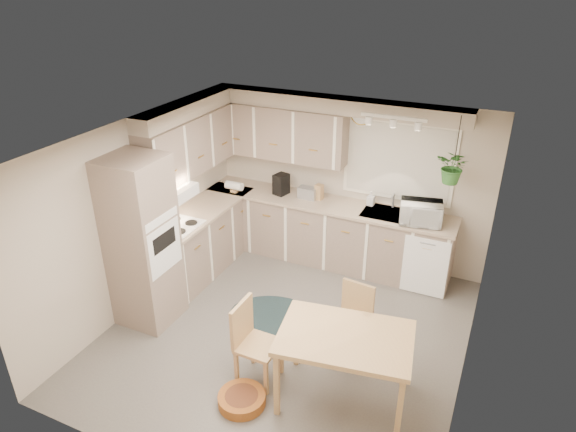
# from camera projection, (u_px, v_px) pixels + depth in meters

# --- Properties ---
(floor) EXTENTS (4.20, 4.20, 0.00)m
(floor) POSITION_uv_depth(u_px,v_px,m) (286.00, 334.00, 6.13)
(floor) COLOR #615E56
(floor) RESTS_ON ground
(ceiling) EXTENTS (4.20, 4.20, 0.00)m
(ceiling) POSITION_uv_depth(u_px,v_px,m) (286.00, 141.00, 5.06)
(ceiling) COLOR white
(ceiling) RESTS_ON wall_back
(wall_back) EXTENTS (4.00, 0.04, 2.40)m
(wall_back) POSITION_uv_depth(u_px,v_px,m) (348.00, 180.00, 7.31)
(wall_back) COLOR #BDB09D
(wall_back) RESTS_ON floor
(wall_front) EXTENTS (4.00, 0.04, 2.40)m
(wall_front) POSITION_uv_depth(u_px,v_px,m) (170.00, 371.00, 3.88)
(wall_front) COLOR #BDB09D
(wall_front) RESTS_ON floor
(wall_left) EXTENTS (0.04, 4.20, 2.40)m
(wall_left) POSITION_uv_depth(u_px,v_px,m) (139.00, 213.00, 6.34)
(wall_left) COLOR #BDB09D
(wall_left) RESTS_ON floor
(wall_right) EXTENTS (0.04, 4.20, 2.40)m
(wall_right) POSITION_uv_depth(u_px,v_px,m) (478.00, 290.00, 4.85)
(wall_right) COLOR #BDB09D
(wall_right) RESTS_ON floor
(base_cab_left) EXTENTS (0.60, 1.85, 0.90)m
(base_cab_left) POSITION_uv_depth(u_px,v_px,m) (203.00, 240.00, 7.27)
(base_cab_left) COLOR gray
(base_cab_left) RESTS_ON floor
(base_cab_back) EXTENTS (3.60, 0.60, 0.90)m
(base_cab_back) POSITION_uv_depth(u_px,v_px,m) (325.00, 233.00, 7.47)
(base_cab_back) COLOR gray
(base_cab_back) RESTS_ON floor
(counter_left) EXTENTS (0.64, 1.89, 0.04)m
(counter_left) POSITION_uv_depth(u_px,v_px,m) (201.00, 210.00, 7.06)
(counter_left) COLOR tan
(counter_left) RESTS_ON base_cab_left
(counter_back) EXTENTS (3.64, 0.64, 0.04)m
(counter_back) POSITION_uv_depth(u_px,v_px,m) (326.00, 204.00, 7.25)
(counter_back) COLOR tan
(counter_back) RESTS_ON base_cab_back
(oven_stack) EXTENTS (0.65, 0.65, 2.10)m
(oven_stack) POSITION_uv_depth(u_px,v_px,m) (142.00, 242.00, 5.98)
(oven_stack) COLOR gray
(oven_stack) RESTS_ON floor
(wall_oven_face) EXTENTS (0.02, 0.56, 0.58)m
(wall_oven_face) POSITION_uv_depth(u_px,v_px,m) (165.00, 248.00, 5.86)
(wall_oven_face) COLOR white
(wall_oven_face) RESTS_ON oven_stack
(upper_cab_left) EXTENTS (0.35, 2.00, 0.75)m
(upper_cab_left) POSITION_uv_depth(u_px,v_px,m) (193.00, 143.00, 6.81)
(upper_cab_left) COLOR gray
(upper_cab_left) RESTS_ON wall_left
(upper_cab_back) EXTENTS (2.00, 0.35, 0.75)m
(upper_cab_back) POSITION_uv_depth(u_px,v_px,m) (279.00, 132.00, 7.26)
(upper_cab_back) COLOR gray
(upper_cab_back) RESTS_ON wall_back
(soffit_left) EXTENTS (0.30, 2.00, 0.20)m
(soffit_left) POSITION_uv_depth(u_px,v_px,m) (188.00, 108.00, 6.61)
(soffit_left) COLOR #BDB09D
(soffit_left) RESTS_ON wall_left
(soffit_back) EXTENTS (3.60, 0.30, 0.20)m
(soffit_back) POSITION_uv_depth(u_px,v_px,m) (334.00, 104.00, 6.77)
(soffit_back) COLOR #BDB09D
(soffit_back) RESTS_ON wall_back
(cooktop) EXTENTS (0.52, 0.58, 0.02)m
(cooktop) POSITION_uv_depth(u_px,v_px,m) (177.00, 226.00, 6.58)
(cooktop) COLOR white
(cooktop) RESTS_ON counter_left
(range_hood) EXTENTS (0.40, 0.60, 0.14)m
(range_hood) POSITION_uv_depth(u_px,v_px,m) (172.00, 193.00, 6.38)
(range_hood) COLOR white
(range_hood) RESTS_ON upper_cab_left
(window_blinds) EXTENTS (1.40, 0.02, 1.00)m
(window_blinds) POSITION_uv_depth(u_px,v_px,m) (398.00, 161.00, 6.84)
(window_blinds) COLOR silver
(window_blinds) RESTS_ON wall_back
(window_frame) EXTENTS (1.50, 0.02, 1.10)m
(window_frame) POSITION_uv_depth(u_px,v_px,m) (399.00, 161.00, 6.85)
(window_frame) COLOR white
(window_frame) RESTS_ON wall_back
(sink) EXTENTS (0.70, 0.48, 0.10)m
(sink) POSITION_uv_depth(u_px,v_px,m) (389.00, 216.00, 6.93)
(sink) COLOR #9A9DA2
(sink) RESTS_ON counter_back
(dishwasher_front) EXTENTS (0.58, 0.02, 0.83)m
(dishwasher_front) POSITION_uv_depth(u_px,v_px,m) (425.00, 267.00, 6.67)
(dishwasher_front) COLOR white
(dishwasher_front) RESTS_ON base_cab_back
(track_light_bar) EXTENTS (0.80, 0.04, 0.04)m
(track_light_bar) POSITION_uv_depth(u_px,v_px,m) (394.00, 117.00, 6.10)
(track_light_bar) COLOR white
(track_light_bar) RESTS_ON ceiling
(wall_clock) EXTENTS (0.30, 0.03, 0.30)m
(wall_clock) POSITION_uv_depth(u_px,v_px,m) (361.00, 114.00, 6.79)
(wall_clock) COLOR gold
(wall_clock) RESTS_ON wall_back
(dining_table) EXTENTS (1.39, 1.03, 0.80)m
(dining_table) POSITION_uv_depth(u_px,v_px,m) (343.00, 368.00, 5.04)
(dining_table) COLOR tan
(dining_table) RESTS_ON floor
(chair_left) EXTENTS (0.44, 0.44, 0.91)m
(chair_left) POSITION_uv_depth(u_px,v_px,m) (259.00, 344.00, 5.28)
(chair_left) COLOR tan
(chair_left) RESTS_ON floor
(chair_back) EXTENTS (0.44, 0.44, 0.85)m
(chair_back) POSITION_uv_depth(u_px,v_px,m) (350.00, 323.00, 5.64)
(chair_back) COLOR tan
(chair_back) RESTS_ON floor
(braided_rug) EXTENTS (1.25, 1.05, 0.01)m
(braided_rug) POSITION_uv_depth(u_px,v_px,m) (272.00, 315.00, 6.44)
(braided_rug) COLOR black
(braided_rug) RESTS_ON floor
(pet_bed) EXTENTS (0.51, 0.51, 0.11)m
(pet_bed) POSITION_uv_depth(u_px,v_px,m) (242.00, 399.00, 5.13)
(pet_bed) COLOR #A04F20
(pet_bed) RESTS_ON floor
(microwave) EXTENTS (0.58, 0.40, 0.36)m
(microwave) POSITION_uv_depth(u_px,v_px,m) (421.00, 210.00, 6.59)
(microwave) COLOR white
(microwave) RESTS_ON counter_back
(soap_bottle) EXTENTS (0.10, 0.21, 0.10)m
(soap_bottle) POSITION_uv_depth(u_px,v_px,m) (371.00, 202.00, 7.13)
(soap_bottle) COLOR white
(soap_bottle) RESTS_ON counter_back
(hanging_plant) EXTENTS (0.50, 0.53, 0.34)m
(hanging_plant) POSITION_uv_depth(u_px,v_px,m) (453.00, 171.00, 6.21)
(hanging_plant) COLOR #316F2C
(hanging_plant) RESTS_ON ceiling
(coffee_maker) EXTENTS (0.22, 0.24, 0.30)m
(coffee_maker) POSITION_uv_depth(u_px,v_px,m) (281.00, 184.00, 7.45)
(coffee_maker) COLOR black
(coffee_maker) RESTS_ON counter_back
(toaster) EXTENTS (0.28, 0.17, 0.16)m
(toaster) POSITION_uv_depth(u_px,v_px,m) (308.00, 193.00, 7.34)
(toaster) COLOR #9A9DA2
(toaster) RESTS_ON counter_back
(knife_block) EXTENTS (0.12, 0.12, 0.22)m
(knife_block) POSITION_uv_depth(u_px,v_px,m) (319.00, 192.00, 7.29)
(knife_block) COLOR tan
(knife_block) RESTS_ON counter_back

